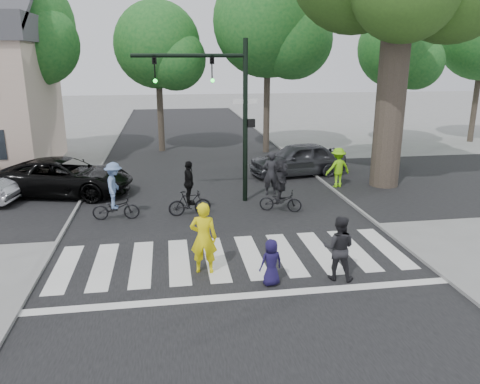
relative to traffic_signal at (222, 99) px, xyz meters
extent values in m
plane|color=gray|center=(-0.35, -6.20, -3.90)|extent=(120.00, 120.00, 0.00)
cube|color=black|center=(-0.35, -1.20, -3.90)|extent=(10.00, 70.00, 0.01)
cube|color=black|center=(-0.35, 1.80, -3.89)|extent=(70.00, 10.00, 0.01)
cube|color=gray|center=(-5.40, -1.20, -3.85)|extent=(0.10, 70.00, 0.10)
cube|color=gray|center=(4.70, -1.20, -3.85)|extent=(0.10, 70.00, 0.10)
cube|color=silver|center=(-4.85, -5.20, -3.89)|extent=(0.55, 3.00, 0.01)
cube|color=silver|center=(-3.85, -5.20, -3.89)|extent=(0.55, 3.00, 0.01)
cube|color=silver|center=(-2.85, -5.20, -3.89)|extent=(0.55, 3.00, 0.01)
cube|color=silver|center=(-1.85, -5.20, -3.89)|extent=(0.55, 3.00, 0.01)
cube|color=silver|center=(-0.85, -5.20, -3.89)|extent=(0.55, 3.00, 0.01)
cube|color=silver|center=(0.15, -5.20, -3.89)|extent=(0.55, 3.00, 0.01)
cube|color=silver|center=(1.15, -5.20, -3.89)|extent=(0.55, 3.00, 0.01)
cube|color=silver|center=(2.15, -5.20, -3.89)|extent=(0.55, 3.00, 0.01)
cube|color=silver|center=(3.15, -5.20, -3.89)|extent=(0.55, 3.00, 0.01)
cube|color=silver|center=(4.15, -5.20, -3.89)|extent=(0.55, 3.00, 0.01)
cube|color=silver|center=(-0.35, -7.40, -3.89)|extent=(10.00, 0.30, 0.01)
cylinder|color=black|center=(0.85, 0.00, -0.90)|extent=(0.18, 0.18, 6.00)
cylinder|color=black|center=(-1.15, 0.00, 1.50)|extent=(4.00, 0.14, 0.14)
imported|color=black|center=(-0.35, 0.00, 1.05)|extent=(0.16, 0.20, 1.00)
sphere|color=#19E533|center=(-0.35, -0.12, 0.65)|extent=(0.14, 0.14, 0.14)
imported|color=black|center=(-2.35, 0.00, 1.05)|extent=(0.16, 0.20, 1.00)
sphere|color=#19E533|center=(-2.35, -0.12, 0.65)|extent=(0.14, 0.14, 0.14)
cube|color=black|center=(1.07, 0.00, -0.90)|extent=(0.28, 0.18, 0.30)
cube|color=#FF660C|center=(1.18, 0.00, -0.90)|extent=(0.02, 0.14, 0.20)
cube|color=white|center=(0.85, 0.00, -0.10)|extent=(0.90, 0.04, 0.18)
cylinder|color=brown|center=(7.15, 1.30, -0.40)|extent=(1.20, 1.20, 7.00)
cylinder|color=brown|center=(7.45, 1.10, 2.60)|extent=(1.29, 1.74, 2.93)
cylinder|color=brown|center=(-9.35, 9.50, -0.68)|extent=(0.36, 0.36, 6.44)
sphere|color=#185B21|center=(-9.35, 9.50, 3.00)|extent=(5.80, 5.80, 5.80)
sphere|color=#185B21|center=(-8.19, 8.63, 2.08)|extent=(4.06, 4.06, 4.06)
cylinder|color=brown|center=(-2.35, 10.60, -1.10)|extent=(0.36, 0.36, 5.60)
sphere|color=#185B21|center=(-2.35, 10.60, 2.10)|extent=(4.80, 4.80, 4.80)
sphere|color=#185B21|center=(-1.39, 9.88, 1.30)|extent=(3.36, 3.36, 3.36)
cylinder|color=brown|center=(3.65, 9.30, -0.54)|extent=(0.36, 0.36, 6.72)
sphere|color=#185B21|center=(3.65, 9.30, 3.30)|extent=(6.00, 6.00, 6.00)
sphere|color=#185B21|center=(4.85, 8.40, 2.34)|extent=(4.20, 4.20, 4.20)
cylinder|color=brown|center=(11.65, 10.10, -1.17)|extent=(0.36, 0.36, 5.46)
sphere|color=#185B21|center=(11.65, 10.10, 1.95)|extent=(4.60, 4.60, 4.60)
sphere|color=#185B21|center=(12.57, 9.41, 1.17)|extent=(3.22, 3.22, 3.22)
cylinder|color=brown|center=(17.65, 10.70, -0.82)|extent=(0.36, 0.36, 6.16)
imported|color=yellow|center=(-1.23, -5.98, -2.96)|extent=(0.76, 0.57, 1.89)
imported|color=#19133F|center=(0.32, -6.93, -3.31)|extent=(0.64, 0.50, 1.17)
imported|color=black|center=(2.03, -6.86, -3.07)|extent=(0.98, 0.89, 1.65)
imported|color=black|center=(-3.86, -1.44, -3.49)|extent=(1.59, 0.61, 0.83)
imported|color=#617DAE|center=(-3.86, -1.44, -2.70)|extent=(0.63, 1.04, 1.58)
imported|color=black|center=(-1.35, -1.39, -3.45)|extent=(1.52, 0.55, 0.89)
imported|color=black|center=(-1.35, -1.39, -2.73)|extent=(0.46, 0.94, 1.54)
imported|color=black|center=(1.89, -1.46, -3.50)|extent=(1.61, 1.00, 0.80)
imported|color=black|center=(1.89, -1.46, -2.74)|extent=(0.89, 1.48, 1.53)
imported|color=black|center=(-6.15, 1.96, -3.16)|extent=(5.76, 3.66, 1.48)
imported|color=#333439|center=(3.95, 3.65, -3.14)|extent=(4.72, 2.49, 1.53)
imported|color=#79D211|center=(5.06, 1.37, -3.06)|extent=(1.19, 0.82, 1.69)
imported|color=black|center=(2.00, 0.69, -3.02)|extent=(0.65, 0.44, 1.76)
camera|label=1|loc=(-2.03, -17.03, 1.46)|focal=35.00mm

